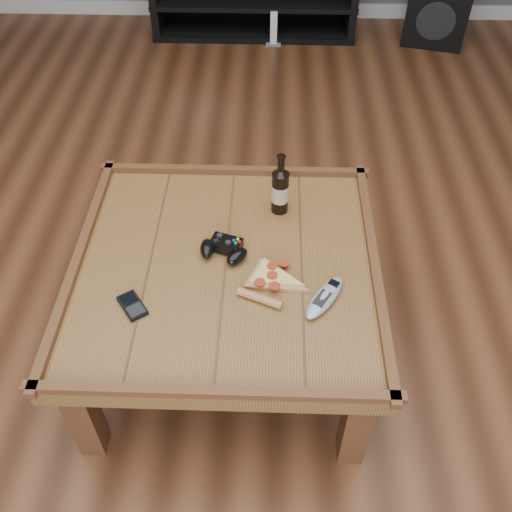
{
  "coord_description": "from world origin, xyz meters",
  "views": [
    {
      "loc": [
        0.14,
        -1.28,
        1.81
      ],
      "look_at": [
        0.1,
        -0.03,
        0.52
      ],
      "focal_mm": 40.0,
      "sensor_mm": 36.0,
      "label": 1
    }
  ],
  "objects_px": {
    "coffee_table": "(226,276)",
    "game_console": "(274,26)",
    "smartphone": "(132,306)",
    "remote_control": "(325,297)",
    "pizza_slice": "(270,280)",
    "game_controller": "(224,249)",
    "beer_bottle": "(280,189)",
    "subwoofer": "(437,9)"
  },
  "relations": [
    {
      "from": "coffee_table",
      "to": "game_console",
      "type": "distance_m",
      "value": 2.6
    },
    {
      "from": "smartphone",
      "to": "remote_control",
      "type": "distance_m",
      "value": 0.59
    },
    {
      "from": "remote_control",
      "to": "game_console",
      "type": "height_order",
      "value": "remote_control"
    },
    {
      "from": "coffee_table",
      "to": "game_console",
      "type": "bearing_deg",
      "value": 86.87
    },
    {
      "from": "coffee_table",
      "to": "remote_control",
      "type": "relative_size",
      "value": 5.03
    },
    {
      "from": "pizza_slice",
      "to": "game_console",
      "type": "relative_size",
      "value": 1.32
    },
    {
      "from": "game_console",
      "to": "smartphone",
      "type": "bearing_deg",
      "value": -96.47
    },
    {
      "from": "coffee_table",
      "to": "smartphone",
      "type": "relative_size",
      "value": 8.42
    },
    {
      "from": "game_controller",
      "to": "beer_bottle",
      "type": "bearing_deg",
      "value": 69.63
    },
    {
      "from": "game_controller",
      "to": "game_console",
      "type": "height_order",
      "value": "game_controller"
    },
    {
      "from": "beer_bottle",
      "to": "game_console",
      "type": "bearing_deg",
      "value": 90.84
    },
    {
      "from": "remote_control",
      "to": "game_console",
      "type": "xyz_separation_m",
      "value": [
        -0.17,
        2.73,
        -0.36
      ]
    },
    {
      "from": "coffee_table",
      "to": "pizza_slice",
      "type": "xyz_separation_m",
      "value": [
        0.15,
        -0.08,
        0.07
      ]
    },
    {
      "from": "pizza_slice",
      "to": "smartphone",
      "type": "relative_size",
      "value": 2.5
    },
    {
      "from": "remote_control",
      "to": "subwoofer",
      "type": "distance_m",
      "value": 2.98
    },
    {
      "from": "coffee_table",
      "to": "smartphone",
      "type": "distance_m",
      "value": 0.34
    },
    {
      "from": "coffee_table",
      "to": "game_console",
      "type": "height_order",
      "value": "coffee_table"
    },
    {
      "from": "coffee_table",
      "to": "remote_control",
      "type": "xyz_separation_m",
      "value": [
        0.32,
        -0.15,
        0.07
      ]
    },
    {
      "from": "beer_bottle",
      "to": "remote_control",
      "type": "xyz_separation_m",
      "value": [
        0.14,
        -0.42,
        -0.08
      ]
    },
    {
      "from": "subwoofer",
      "to": "smartphone",
      "type": "bearing_deg",
      "value": -104.31
    },
    {
      "from": "smartphone",
      "to": "subwoofer",
      "type": "bearing_deg",
      "value": 26.5
    },
    {
      "from": "beer_bottle",
      "to": "subwoofer",
      "type": "relative_size",
      "value": 0.49
    },
    {
      "from": "smartphone",
      "to": "remote_control",
      "type": "relative_size",
      "value": 0.6
    },
    {
      "from": "beer_bottle",
      "to": "subwoofer",
      "type": "distance_m",
      "value": 2.65
    },
    {
      "from": "game_controller",
      "to": "game_console",
      "type": "bearing_deg",
      "value": 105.03
    },
    {
      "from": "pizza_slice",
      "to": "smartphone",
      "type": "distance_m",
      "value": 0.43
    },
    {
      "from": "beer_bottle",
      "to": "smartphone",
      "type": "relative_size",
      "value": 1.94
    },
    {
      "from": "coffee_table",
      "to": "pizza_slice",
      "type": "bearing_deg",
      "value": -27.62
    },
    {
      "from": "coffee_table",
      "to": "subwoofer",
      "type": "height_order",
      "value": "coffee_table"
    },
    {
      "from": "remote_control",
      "to": "subwoofer",
      "type": "bearing_deg",
      "value": 103.84
    },
    {
      "from": "smartphone",
      "to": "remote_control",
      "type": "xyz_separation_m",
      "value": [
        0.59,
        0.05,
        0.01
      ]
    },
    {
      "from": "game_controller",
      "to": "remote_control",
      "type": "xyz_separation_m",
      "value": [
        0.32,
        -0.19,
        -0.01
      ]
    },
    {
      "from": "game_controller",
      "to": "remote_control",
      "type": "height_order",
      "value": "game_controller"
    },
    {
      "from": "game_controller",
      "to": "smartphone",
      "type": "relative_size",
      "value": 1.41
    },
    {
      "from": "pizza_slice",
      "to": "smartphone",
      "type": "bearing_deg",
      "value": -142.35
    },
    {
      "from": "remote_control",
      "to": "game_console",
      "type": "bearing_deg",
      "value": 125.89
    },
    {
      "from": "pizza_slice",
      "to": "remote_control",
      "type": "relative_size",
      "value": 1.49
    },
    {
      "from": "coffee_table",
      "to": "smartphone",
      "type": "height_order",
      "value": "coffee_table"
    },
    {
      "from": "beer_bottle",
      "to": "game_console",
      "type": "xyz_separation_m",
      "value": [
        -0.03,
        2.31,
        -0.44
      ]
    },
    {
      "from": "pizza_slice",
      "to": "game_console",
      "type": "xyz_separation_m",
      "value": [
        -0.01,
        2.66,
        -0.35
      ]
    },
    {
      "from": "subwoofer",
      "to": "coffee_table",
      "type": "bearing_deg",
      "value": -101.4
    },
    {
      "from": "remote_control",
      "to": "subwoofer",
      "type": "relative_size",
      "value": 0.42
    }
  ]
}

